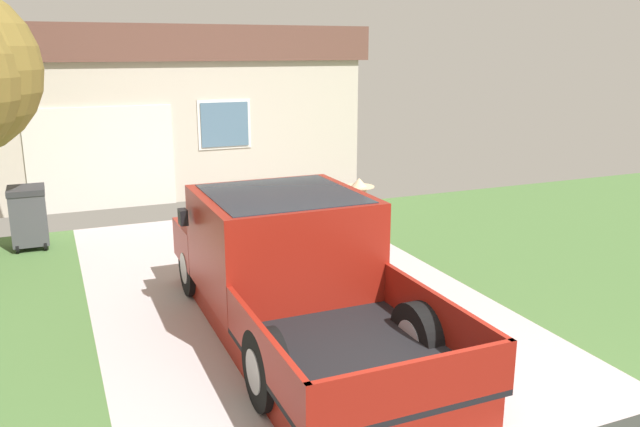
# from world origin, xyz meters

# --- Properties ---
(pickup_truck) EXTENTS (2.13, 5.30, 1.68)m
(pickup_truck) POSITION_xyz_m (-0.31, 3.28, 0.74)
(pickup_truck) COLOR maroon
(pickup_truck) RESTS_ON ground
(person_with_hat) EXTENTS (0.52, 0.43, 1.65)m
(person_with_hat) POSITION_xyz_m (1.04, 4.00, 0.95)
(person_with_hat) COLOR #333842
(person_with_hat) RESTS_ON ground
(handbag) EXTENTS (0.29, 0.15, 0.41)m
(handbag) POSITION_xyz_m (1.10, 3.66, 0.13)
(handbag) COLOR #B24C56
(handbag) RESTS_ON ground
(house_with_garage) EXTENTS (11.34, 5.24, 3.92)m
(house_with_garage) POSITION_xyz_m (-1.19, 13.06, 1.98)
(house_with_garage) COLOR #BFB5A4
(house_with_garage) RESTS_ON ground
(wheeled_trash_bin) EXTENTS (0.60, 0.72, 1.08)m
(wheeled_trash_bin) POSITION_xyz_m (-3.32, 8.09, 0.59)
(wheeled_trash_bin) COLOR #424247
(wheeled_trash_bin) RESTS_ON ground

